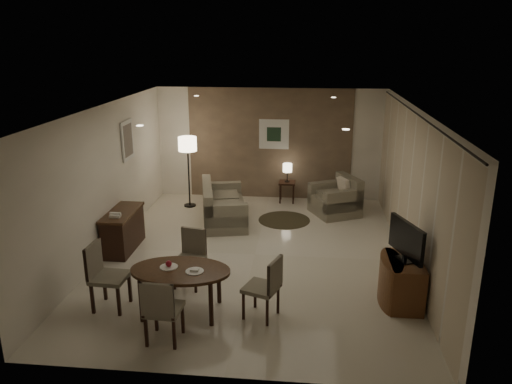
# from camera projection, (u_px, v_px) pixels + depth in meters

# --- Properties ---
(room_shell) EXTENTS (5.50, 7.00, 2.70)m
(room_shell) POSITION_uv_depth(u_px,v_px,m) (257.00, 178.00, 9.20)
(room_shell) COLOR beige
(room_shell) RESTS_ON ground
(taupe_accent) EXTENTS (3.96, 0.03, 2.70)m
(taupe_accent) POSITION_uv_depth(u_px,v_px,m) (270.00, 144.00, 12.13)
(taupe_accent) COLOR #7E654E
(taupe_accent) RESTS_ON wall_back
(curtain_wall) EXTENTS (0.08, 6.70, 2.58)m
(curtain_wall) POSITION_uv_depth(u_px,v_px,m) (410.00, 191.00, 8.57)
(curtain_wall) COLOR beige
(curtain_wall) RESTS_ON wall_right
(curtain_rod) EXTENTS (0.03, 6.80, 0.03)m
(curtain_rod) POSITION_uv_depth(u_px,v_px,m) (417.00, 114.00, 8.17)
(curtain_rod) COLOR black
(curtain_rod) RESTS_ON wall_right
(art_back_frame) EXTENTS (0.72, 0.03, 0.72)m
(art_back_frame) POSITION_uv_depth(u_px,v_px,m) (274.00, 134.00, 12.02)
(art_back_frame) COLOR silver
(art_back_frame) RESTS_ON wall_back
(art_back_canvas) EXTENTS (0.34, 0.01, 0.34)m
(art_back_canvas) POSITION_uv_depth(u_px,v_px,m) (274.00, 134.00, 12.01)
(art_back_canvas) COLOR #1B311F
(art_back_canvas) RESTS_ON wall_back
(art_left_frame) EXTENTS (0.03, 0.60, 0.80)m
(art_left_frame) POSITION_uv_depth(u_px,v_px,m) (127.00, 140.00, 10.08)
(art_left_frame) COLOR silver
(art_left_frame) RESTS_ON wall_left
(art_left_canvas) EXTENTS (0.01, 0.46, 0.64)m
(art_left_canvas) POSITION_uv_depth(u_px,v_px,m) (128.00, 140.00, 10.08)
(art_left_canvas) COLOR gray
(art_left_canvas) RESTS_ON wall_left
(downlight_nl) EXTENTS (0.10, 0.10, 0.01)m
(downlight_nl) POSITION_uv_depth(u_px,v_px,m) (140.00, 126.00, 6.85)
(downlight_nl) COLOR white
(downlight_nl) RESTS_ON ceiling
(downlight_nr) EXTENTS (0.10, 0.10, 0.01)m
(downlight_nr) POSITION_uv_depth(u_px,v_px,m) (346.00, 129.00, 6.58)
(downlight_nr) COLOR white
(downlight_nr) RESTS_ON ceiling
(downlight_fl) EXTENTS (0.10, 0.10, 0.01)m
(downlight_fl) POSITION_uv_depth(u_px,v_px,m) (196.00, 96.00, 10.27)
(downlight_fl) COLOR white
(downlight_fl) RESTS_ON ceiling
(downlight_fr) EXTENTS (0.10, 0.10, 0.01)m
(downlight_fr) POSITION_uv_depth(u_px,v_px,m) (334.00, 97.00, 9.99)
(downlight_fr) COLOR white
(downlight_fr) RESTS_ON ceiling
(console_desk) EXTENTS (0.48, 1.20, 0.75)m
(console_desk) POSITION_uv_depth(u_px,v_px,m) (123.00, 230.00, 9.36)
(console_desk) COLOR #442916
(console_desk) RESTS_ON floor
(telephone) EXTENTS (0.20, 0.14, 0.09)m
(telephone) POSITION_uv_depth(u_px,v_px,m) (115.00, 215.00, 8.94)
(telephone) COLOR white
(telephone) RESTS_ON console_desk
(tv_cabinet) EXTENTS (0.48, 0.90, 0.70)m
(tv_cabinet) POSITION_uv_depth(u_px,v_px,m) (404.00, 282.00, 7.46)
(tv_cabinet) COLOR brown
(tv_cabinet) RESTS_ON floor
(flat_tv) EXTENTS (0.36, 0.85, 0.60)m
(flat_tv) POSITION_uv_depth(u_px,v_px,m) (406.00, 240.00, 7.26)
(flat_tv) COLOR black
(flat_tv) RESTS_ON tv_cabinet
(dining_table) EXTENTS (1.44, 0.90, 0.68)m
(dining_table) POSITION_uv_depth(u_px,v_px,m) (181.00, 291.00, 7.22)
(dining_table) COLOR #442916
(dining_table) RESTS_ON floor
(chair_near) EXTENTS (0.48, 0.48, 0.94)m
(chair_near) POSITION_uv_depth(u_px,v_px,m) (164.00, 308.00, 6.50)
(chair_near) COLOR gray
(chair_near) RESTS_ON floor
(chair_far) EXTENTS (0.52, 0.52, 0.92)m
(chair_far) POSITION_uv_depth(u_px,v_px,m) (189.00, 260.00, 7.94)
(chair_far) COLOR gray
(chair_far) RESTS_ON floor
(chair_left) EXTENTS (0.51, 0.51, 1.01)m
(chair_left) POSITION_uv_depth(u_px,v_px,m) (110.00, 277.00, 7.28)
(chair_left) COLOR gray
(chair_left) RESTS_ON floor
(chair_right) EXTENTS (0.58, 0.58, 0.93)m
(chair_right) POSITION_uv_depth(u_px,v_px,m) (261.00, 287.00, 7.06)
(chair_right) COLOR gray
(chair_right) RESTS_ON floor
(plate_a) EXTENTS (0.26, 0.26, 0.02)m
(plate_a) POSITION_uv_depth(u_px,v_px,m) (169.00, 267.00, 7.18)
(plate_a) COLOR white
(plate_a) RESTS_ON dining_table
(plate_b) EXTENTS (0.26, 0.26, 0.02)m
(plate_b) POSITION_uv_depth(u_px,v_px,m) (195.00, 271.00, 7.04)
(plate_b) COLOR white
(plate_b) RESTS_ON dining_table
(fruit_apple) EXTENTS (0.09, 0.09, 0.09)m
(fruit_apple) POSITION_uv_depth(u_px,v_px,m) (169.00, 264.00, 7.16)
(fruit_apple) COLOR maroon
(fruit_apple) RESTS_ON plate_a
(napkin) EXTENTS (0.12, 0.08, 0.03)m
(napkin) POSITION_uv_depth(u_px,v_px,m) (195.00, 270.00, 7.04)
(napkin) COLOR white
(napkin) RESTS_ON plate_b
(round_rug) EXTENTS (1.13, 1.13, 0.01)m
(round_rug) POSITION_uv_depth(u_px,v_px,m) (284.00, 220.00, 10.94)
(round_rug) COLOR #3E3722
(round_rug) RESTS_ON floor
(sofa) EXTENTS (1.92, 1.25, 0.83)m
(sofa) POSITION_uv_depth(u_px,v_px,m) (224.00, 203.00, 10.77)
(sofa) COLOR gray
(sofa) RESTS_ON floor
(armchair) EXTENTS (1.23, 1.26, 0.85)m
(armchair) POSITION_uv_depth(u_px,v_px,m) (335.00, 196.00, 11.20)
(armchair) COLOR gray
(armchair) RESTS_ON floor
(side_table) EXTENTS (0.39, 0.39, 0.50)m
(side_table) POSITION_uv_depth(u_px,v_px,m) (287.00, 192.00, 12.10)
(side_table) COLOR black
(side_table) RESTS_ON floor
(table_lamp) EXTENTS (0.22, 0.22, 0.50)m
(table_lamp) POSITION_uv_depth(u_px,v_px,m) (287.00, 172.00, 11.95)
(table_lamp) COLOR #FFEAC1
(table_lamp) RESTS_ON side_table
(floor_lamp) EXTENTS (0.42, 0.42, 1.66)m
(floor_lamp) POSITION_uv_depth(u_px,v_px,m) (189.00, 172.00, 11.62)
(floor_lamp) COLOR #FFE5B7
(floor_lamp) RESTS_ON floor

